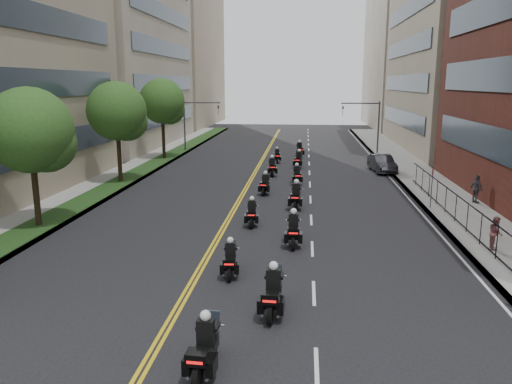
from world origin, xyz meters
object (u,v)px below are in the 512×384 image
at_px(motorcycle_1, 273,294).
at_px(motorcycle_11, 300,150).
at_px(motorcycle_6, 265,185).
at_px(motorcycle_9, 299,161).
at_px(motorcycle_4, 252,214).
at_px(motorcycle_10, 277,156).
at_px(motorcycle_5, 296,197).
at_px(parked_sedan, 382,163).
at_px(motorcycle_2, 230,261).
at_px(pedestrian_c, 476,189).
at_px(pedestrian_b, 496,233).
at_px(motorcycle_7, 297,176).
at_px(motorcycle_8, 272,168).
at_px(motorcycle_0, 205,349).
at_px(motorcycle_3, 293,231).

distance_m(motorcycle_1, motorcycle_11, 36.06).
height_order(motorcycle_6, motorcycle_9, motorcycle_9).
height_order(motorcycle_4, motorcycle_10, motorcycle_4).
xyz_separation_m(motorcycle_5, parked_sedan, (7.11, 13.51, 0.02)).
bearing_deg(motorcycle_2, motorcycle_4, 84.18).
bearing_deg(motorcycle_10, pedestrian_c, -56.11).
height_order(motorcycle_1, parked_sedan, motorcycle_1).
bearing_deg(pedestrian_b, motorcycle_10, 32.55).
relative_size(motorcycle_6, motorcycle_10, 1.06).
relative_size(motorcycle_6, pedestrian_c, 1.23).
distance_m(motorcycle_4, motorcycle_10, 21.70).
distance_m(motorcycle_1, motorcycle_7, 21.82).
xyz_separation_m(motorcycle_1, motorcycle_6, (-1.72, 18.19, -0.07)).
bearing_deg(motorcycle_7, motorcycle_5, -95.45).
relative_size(motorcycle_2, motorcycle_10, 1.03).
bearing_deg(parked_sedan, motorcycle_1, -112.43).
bearing_deg(motorcycle_7, motorcycle_8, 116.01).
xyz_separation_m(motorcycle_9, motorcycle_10, (-2.11, 2.98, -0.08)).
bearing_deg(motorcycle_1, motorcycle_8, 96.65).
relative_size(motorcycle_0, motorcycle_4, 1.09).
xyz_separation_m(motorcycle_4, parked_sedan, (9.41, 17.40, 0.11)).
height_order(motorcycle_1, motorcycle_5, motorcycle_5).
bearing_deg(motorcycle_7, motorcycle_2, -103.18).
relative_size(motorcycle_5, motorcycle_6, 1.12).
bearing_deg(pedestrian_c, motorcycle_2, 115.98).
height_order(motorcycle_2, motorcycle_10, motorcycle_2).
xyz_separation_m(motorcycle_0, motorcycle_5, (2.04, 17.96, 0.03)).
height_order(motorcycle_5, motorcycle_6, motorcycle_5).
bearing_deg(motorcycle_10, motorcycle_0, -96.09).
bearing_deg(motorcycle_1, pedestrian_c, 57.12).
bearing_deg(motorcycle_1, parked_sedan, 77.53).
relative_size(motorcycle_8, parked_sedan, 0.52).
height_order(motorcycle_4, motorcycle_9, motorcycle_9).
height_order(motorcycle_1, pedestrian_c, pedestrian_c).
relative_size(motorcycle_3, motorcycle_8, 1.03).
relative_size(motorcycle_2, motorcycle_5, 0.86).
bearing_deg(motorcycle_11, motorcycle_1, -98.52).
distance_m(motorcycle_3, motorcycle_11, 28.78).
distance_m(motorcycle_1, motorcycle_4, 10.61).
bearing_deg(motorcycle_11, pedestrian_c, -68.15).
bearing_deg(motorcycle_2, motorcycle_1, -64.57).
xyz_separation_m(motorcycle_5, motorcycle_10, (-2.17, 17.81, -0.11)).
xyz_separation_m(motorcycle_3, motorcycle_5, (-0.01, 7.06, 0.01)).
bearing_deg(motorcycle_11, motorcycle_4, -102.85).
bearing_deg(motorcycle_2, motorcycle_0, -92.15).
bearing_deg(motorcycle_5, pedestrian_b, -34.92).
distance_m(motorcycle_4, motorcycle_7, 11.58).
bearing_deg(motorcycle_6, motorcycle_2, -86.55).
xyz_separation_m(motorcycle_0, motorcycle_1, (1.57, 3.62, 0.03)).
height_order(motorcycle_9, motorcycle_10, motorcycle_9).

